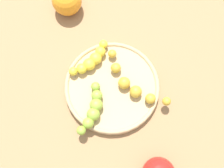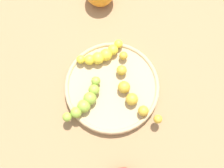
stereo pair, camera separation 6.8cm
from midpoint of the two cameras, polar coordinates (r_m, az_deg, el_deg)
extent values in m
plane|color=#936D47|center=(0.72, 2.68, -1.32)|extent=(2.40, 2.40, 0.00)
cylinder|color=tan|center=(0.71, 2.71, -1.13)|extent=(0.23, 0.23, 0.02)
torus|color=tan|center=(0.70, 2.74, -0.94)|extent=(0.23, 0.23, 0.01)
sphere|color=gold|center=(0.71, 4.94, 5.05)|extent=(0.02, 0.02, 0.02)
sphere|color=gold|center=(0.70, 4.64, 2.21)|extent=(0.02, 0.02, 0.02)
sphere|color=gold|center=(0.68, 5.23, -0.72)|extent=(0.03, 0.03, 0.03)
sphere|color=gold|center=(0.68, 6.71, -3.44)|extent=(0.03, 0.03, 0.03)
sphere|color=gold|center=(0.68, 8.94, -5.67)|extent=(0.02, 0.02, 0.02)
sphere|color=gold|center=(0.68, 11.73, -7.18)|extent=(0.02, 0.02, 0.02)
sphere|color=yellow|center=(0.70, -3.39, 4.32)|extent=(0.02, 0.02, 0.02)
sphere|color=yellow|center=(0.70, -1.68, 4.28)|extent=(0.03, 0.03, 0.03)
sphere|color=yellow|center=(0.70, 0.00, 4.59)|extent=(0.03, 0.03, 0.03)
sphere|color=yellow|center=(0.71, 1.56, 5.24)|extent=(0.03, 0.03, 0.03)
sphere|color=yellow|center=(0.71, 2.90, 6.18)|extent=(0.03, 0.03, 0.03)
sphere|color=yellow|center=(0.72, 3.96, 7.35)|extent=(0.02, 0.02, 0.02)
sphere|color=#8CAD38|center=(0.67, -5.87, -6.89)|extent=(0.02, 0.02, 0.02)
sphere|color=#8CAD38|center=(0.67, -4.14, -6.03)|extent=(0.03, 0.03, 0.03)
sphere|color=#8CAD38|center=(0.67, -2.64, -4.82)|extent=(0.03, 0.03, 0.03)
sphere|color=#8CAD38|center=(0.67, -1.48, -3.31)|extent=(0.03, 0.03, 0.03)
sphere|color=#8CAD38|center=(0.68, -0.71, -1.62)|extent=(0.03, 0.03, 0.03)
sphere|color=#8CAD38|center=(0.68, -0.36, 0.17)|extent=(0.02, 0.02, 0.02)
camera|label=1|loc=(0.03, -87.10, 9.73)|focal=47.08mm
camera|label=2|loc=(0.03, 92.90, -9.73)|focal=47.08mm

